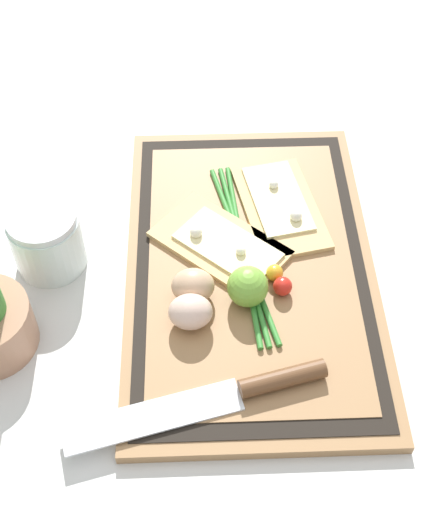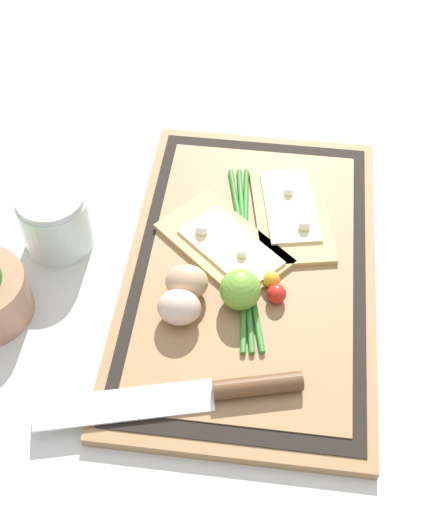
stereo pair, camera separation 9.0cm
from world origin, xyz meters
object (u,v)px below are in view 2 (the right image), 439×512
(pizza_slice_far, at_px, (225,244))
(egg_pink, at_px, (179,307))
(pizza_slice_near, at_px, (291,213))
(sauce_jar, at_px, (56,223))
(cherry_tomato_yellow, at_px, (272,280))
(cherry_tomato_red, at_px, (277,294))
(lime, at_px, (240,290))
(knife, at_px, (214,392))
(egg_brown, at_px, (187,282))

(pizza_slice_far, relative_size, egg_pink, 3.66)
(pizza_slice_near, distance_m, sauce_jar, 0.31)
(cherry_tomato_yellow, bearing_deg, pizza_slice_near, -8.46)
(sauce_jar, bearing_deg, cherry_tomato_yellow, -100.21)
(cherry_tomato_red, bearing_deg, pizza_slice_far, 43.46)
(egg_pink, bearing_deg, lime, -65.12)
(knife, bearing_deg, egg_pink, 28.73)
(egg_brown, bearing_deg, cherry_tomato_yellow, -76.31)
(lime, relative_size, sauce_jar, 0.56)
(egg_pink, bearing_deg, cherry_tomato_yellow, -59.11)
(cherry_tomato_red, xyz_separation_m, sauce_jar, (0.07, 0.29, 0.01))
(knife, xyz_separation_m, egg_pink, (0.10, 0.05, 0.01))
(pizza_slice_near, xyz_separation_m, egg_brown, (-0.15, 0.12, 0.02))
(pizza_slice_near, distance_m, cherry_tomato_red, 0.14)
(knife, relative_size, egg_pink, 5.63)
(pizza_slice_near, bearing_deg, knife, 166.20)
(pizza_slice_near, height_order, cherry_tomato_red, same)
(knife, relative_size, lime, 5.87)
(pizza_slice_far, xyz_separation_m, cherry_tomato_red, (-0.08, -0.07, 0.01))
(pizza_slice_near, distance_m, cherry_tomato_yellow, 0.12)
(knife, bearing_deg, cherry_tomato_red, -23.00)
(knife, relative_size, cherry_tomato_red, 12.37)
(lime, bearing_deg, sauce_jar, 71.77)
(sauce_jar, bearing_deg, lime, -108.23)
(egg_brown, relative_size, cherry_tomato_red, 2.20)
(pizza_slice_near, xyz_separation_m, cherry_tomato_yellow, (-0.12, 0.02, 0.01))
(lime, height_order, cherry_tomato_red, lime)
(lime, bearing_deg, cherry_tomato_red, -78.73)
(egg_brown, xyz_separation_m, cherry_tomato_yellow, (0.02, -0.10, -0.01))
(cherry_tomato_yellow, bearing_deg, egg_brown, 103.69)
(pizza_slice_far, distance_m, sauce_jar, 0.22)
(sauce_jar, bearing_deg, pizza_slice_near, -77.26)
(cherry_tomato_yellow, bearing_deg, pizza_slice_far, 49.92)
(egg_brown, xyz_separation_m, sauce_jar, (0.08, 0.18, -0.00))
(cherry_tomato_red, relative_size, cherry_tomato_yellow, 1.11)
(pizza_slice_near, relative_size, lime, 3.70)
(pizza_slice_near, height_order, knife, pizza_slice_near)
(knife, height_order, egg_pink, egg_pink)
(lime, bearing_deg, knife, 173.32)
(pizza_slice_far, height_order, knife, pizza_slice_far)
(pizza_slice_far, xyz_separation_m, cherry_tomato_yellow, (-0.05, -0.06, 0.01))
(lime, distance_m, sauce_jar, 0.26)
(pizza_slice_far, relative_size, egg_brown, 3.66)
(lime, xyz_separation_m, sauce_jar, (0.08, 0.25, -0.01))
(pizza_slice_near, xyz_separation_m, lime, (-0.15, 0.05, 0.02))
(egg_brown, bearing_deg, lime, -95.23)
(pizza_slice_near, bearing_deg, egg_pink, 146.09)
(egg_pink, bearing_deg, cherry_tomato_red, -70.14)
(pizza_slice_far, bearing_deg, egg_pink, 160.87)
(pizza_slice_far, bearing_deg, sauce_jar, 90.74)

